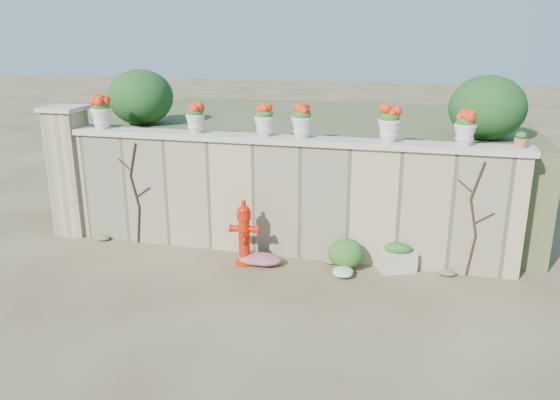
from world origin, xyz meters
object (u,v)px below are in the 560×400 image
(fire_hydrant, at_px, (244,232))
(urn_pot_0, at_px, (101,112))
(terracotta_pot, at_px, (521,141))
(planter_box, at_px, (397,258))

(fire_hydrant, bearing_deg, urn_pot_0, 160.16)
(urn_pot_0, relative_size, terracotta_pot, 2.49)
(fire_hydrant, height_order, planter_box, fire_hydrant)
(planter_box, relative_size, urn_pot_0, 1.12)
(fire_hydrant, xyz_separation_m, planter_box, (2.53, 0.36, -0.34))
(terracotta_pot, bearing_deg, urn_pot_0, 180.00)
(planter_box, bearing_deg, terracotta_pot, -13.43)
(fire_hydrant, distance_m, terracotta_pot, 4.59)
(urn_pot_0, bearing_deg, planter_box, -3.18)
(urn_pot_0, distance_m, terracotta_pot, 7.17)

